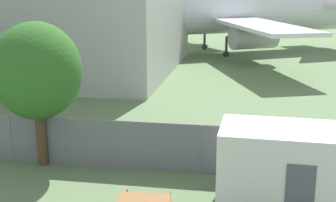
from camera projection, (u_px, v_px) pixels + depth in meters
The scene contains 4 objects.
perimeter_fence at pixel (201, 150), 17.39m from camera, with size 56.07×0.07×1.93m.
airplane at pixel (205, 12), 45.88m from camera, with size 38.31×30.61×13.06m.
portable_cabin at pixel (279, 168), 14.80m from camera, with size 3.85×2.55×2.64m.
tree_near_hangar at pixel (37, 72), 17.63m from camera, with size 3.38×3.38×5.62m.
Camera 1 is at (1.59, -6.07, 7.05)m, focal length 50.00 mm.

